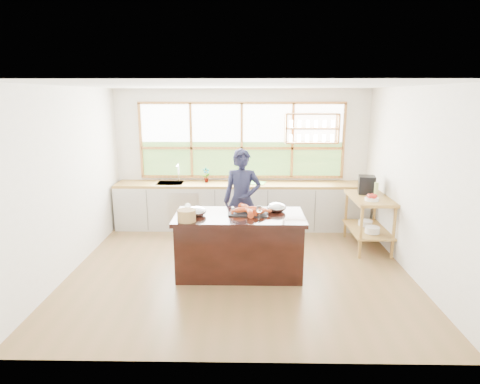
{
  "coord_description": "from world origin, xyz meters",
  "views": [
    {
      "loc": [
        0.11,
        -5.7,
        2.56
      ],
      "look_at": [
        0.0,
        0.15,
        1.15
      ],
      "focal_mm": 30.0,
      "sensor_mm": 36.0,
      "label": 1
    }
  ],
  "objects_px": {
    "island": "(239,244)",
    "wicker_basket": "(187,216)",
    "espresso_machine": "(367,185)",
    "cook": "(242,201)"
  },
  "relations": [
    {
      "from": "island",
      "to": "wicker_basket",
      "type": "height_order",
      "value": "wicker_basket"
    },
    {
      "from": "cook",
      "to": "espresso_machine",
      "type": "bearing_deg",
      "value": 14.33
    },
    {
      "from": "cook",
      "to": "espresso_machine",
      "type": "height_order",
      "value": "cook"
    },
    {
      "from": "island",
      "to": "espresso_machine",
      "type": "height_order",
      "value": "espresso_machine"
    },
    {
      "from": "island",
      "to": "cook",
      "type": "xyz_separation_m",
      "value": [
        0.03,
        0.94,
        0.41
      ]
    },
    {
      "from": "cook",
      "to": "espresso_machine",
      "type": "relative_size",
      "value": 5.57
    },
    {
      "from": "island",
      "to": "cook",
      "type": "height_order",
      "value": "cook"
    },
    {
      "from": "island",
      "to": "espresso_machine",
      "type": "xyz_separation_m",
      "value": [
        2.19,
        1.34,
        0.6
      ]
    },
    {
      "from": "wicker_basket",
      "to": "espresso_machine",
      "type": "bearing_deg",
      "value": 29.63
    },
    {
      "from": "island",
      "to": "wicker_basket",
      "type": "xyz_separation_m",
      "value": [
        -0.71,
        -0.31,
        0.53
      ]
    }
  ]
}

